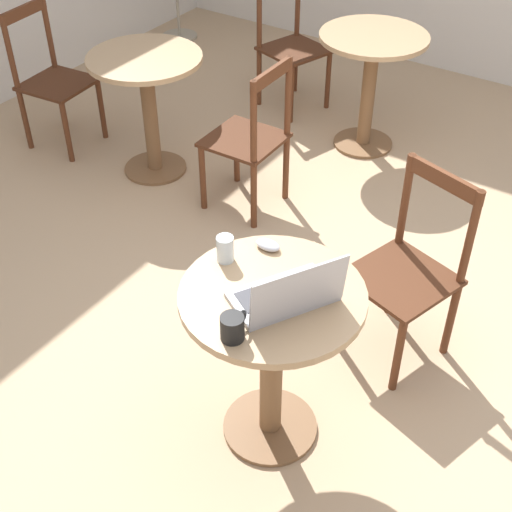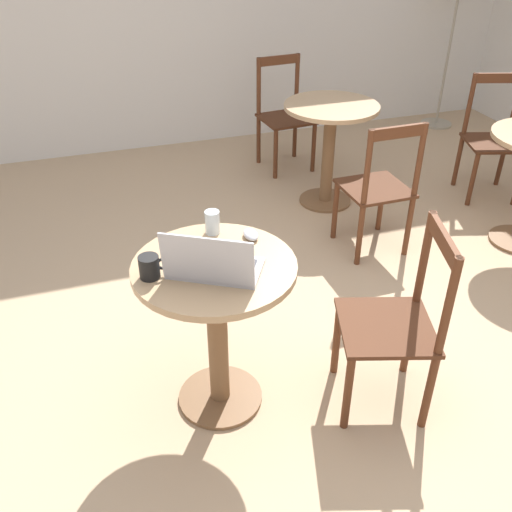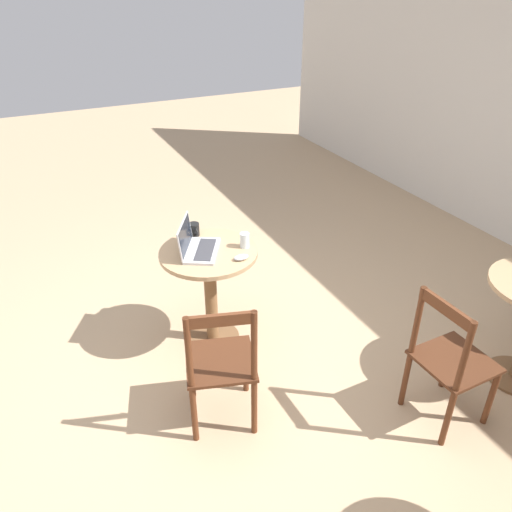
% 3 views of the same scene
% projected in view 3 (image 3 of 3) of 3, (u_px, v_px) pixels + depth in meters
% --- Properties ---
extents(ground_plane, '(16.00, 16.00, 0.00)m').
position_uv_depth(ground_plane, '(240.00, 381.00, 3.35)').
color(ground_plane, tan).
extents(cafe_table_near, '(0.67, 0.67, 0.75)m').
position_uv_depth(cafe_table_near, '(210.00, 277.00, 3.45)').
color(cafe_table_near, brown).
rests_on(cafe_table_near, ground_plane).
extents(chair_near_right, '(0.50, 0.50, 0.89)m').
position_uv_depth(chair_near_right, '(221.00, 365.00, 2.85)').
color(chair_near_right, '#562D19').
rests_on(chair_near_right, ground_plane).
extents(chair_far_front, '(0.40, 0.40, 0.89)m').
position_uv_depth(chair_far_front, '(449.00, 362.00, 2.87)').
color(chair_far_front, '#562D19').
rests_on(chair_far_front, ground_plane).
extents(laptop, '(0.42, 0.37, 0.22)m').
position_uv_depth(laptop, '(197.00, 246.00, 3.31)').
color(laptop, '#B7B7BC').
rests_on(laptop, cafe_table_near).
extents(mouse, '(0.06, 0.10, 0.03)m').
position_uv_depth(mouse, '(241.00, 257.00, 3.24)').
color(mouse, '#B7B7BC').
rests_on(mouse, cafe_table_near).
extents(mug, '(0.12, 0.08, 0.09)m').
position_uv_depth(mug, '(194.00, 230.00, 3.52)').
color(mug, black).
rests_on(mug, cafe_table_near).
extents(drinking_glass, '(0.06, 0.06, 0.10)m').
position_uv_depth(drinking_glass, '(245.00, 240.00, 3.37)').
color(drinking_glass, silver).
rests_on(drinking_glass, cafe_table_near).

